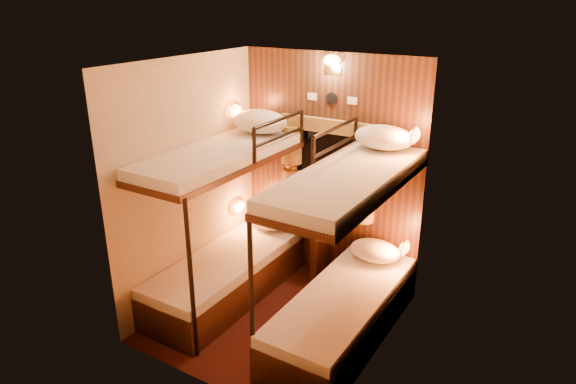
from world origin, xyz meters
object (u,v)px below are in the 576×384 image
Objects in this scene: bunk_left at (226,247)px; bottle_left at (323,215)px; table at (320,245)px; bottle_right at (320,217)px; bunk_right at (344,282)px.

bottle_left is (0.66, 0.79, 0.20)m from bunk_left.
bunk_left reaches higher than table.
bottle_right is (0.01, -0.04, 0.34)m from table.
bottle_left is at bearing 29.03° from table.
bunk_right is 7.25× the size of bottle_left.
table is at bearing 129.67° from bunk_right.
bunk_right is (1.30, 0.00, 0.00)m from bunk_left.
bunk_right is 1.00m from bottle_right.
bottle_right reaches higher than table.
bunk_left is at bearing -130.04° from bottle_left.
table is at bearing 50.33° from bunk_left.
table is 0.34m from bottle_right.
bunk_right is 2.90× the size of table.
bunk_left is at bearing 180.00° from bunk_right.
bunk_right is 1.02m from table.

